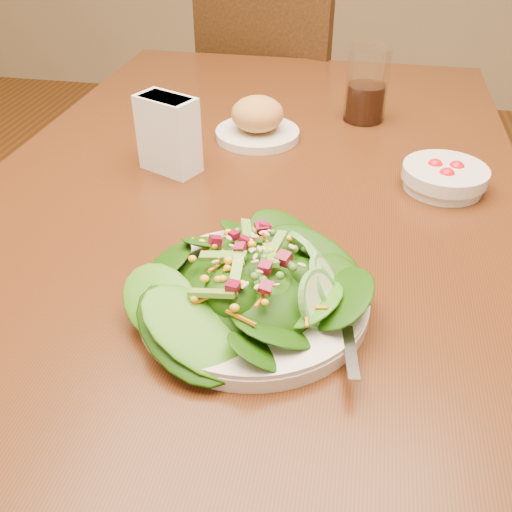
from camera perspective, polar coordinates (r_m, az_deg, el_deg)
name	(u,v)px	position (r m, az deg, el deg)	size (l,w,h in m)	color
ground_plane	(254,454)	(1.47, -0.22, -19.15)	(5.00, 5.00, 0.00)	#934D1D
dining_table	(253,230)	(1.02, -0.30, 2.66)	(0.90, 1.40, 0.75)	#47230E
chair_far	(279,120)	(1.88, 2.32, 13.43)	(0.55, 0.55, 0.94)	#452912
salad_plate	(261,287)	(0.67, 0.48, -3.14)	(0.28, 0.28, 0.08)	beige
bread_plate	(257,122)	(1.10, 0.15, 13.28)	(0.16, 0.16, 0.08)	beige
tomato_bowl	(444,177)	(0.97, 18.31, 7.50)	(0.14, 0.14, 0.04)	beige
drinking_glass	(366,90)	(1.20, 10.98, 16.00)	(0.08, 0.08, 0.15)	silver
napkin_holder	(168,132)	(0.98, -8.76, 12.13)	(0.11, 0.09, 0.13)	white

